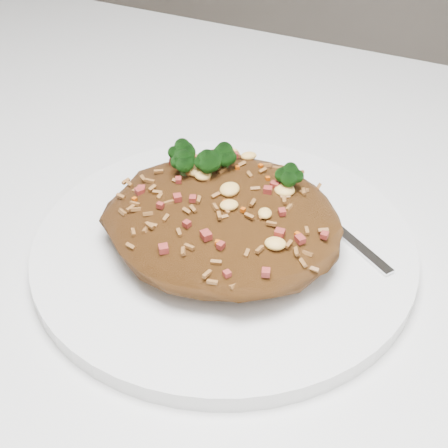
# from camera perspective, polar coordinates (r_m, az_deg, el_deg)

# --- Properties ---
(dining_table) EXTENTS (1.20, 0.80, 0.75)m
(dining_table) POSITION_cam_1_polar(r_m,az_deg,el_deg) (0.60, 0.13, -6.20)
(dining_table) COLOR silver
(dining_table) RESTS_ON ground
(plate) EXTENTS (0.30, 0.30, 0.01)m
(plate) POSITION_cam_1_polar(r_m,az_deg,el_deg) (0.50, -0.00, -1.99)
(plate) COLOR white
(plate) RESTS_ON dining_table
(fried_rice) EXTENTS (0.19, 0.17, 0.06)m
(fried_rice) POSITION_cam_1_polar(r_m,az_deg,el_deg) (0.48, -0.02, 1.25)
(fried_rice) COLOR brown
(fried_rice) RESTS_ON plate
(fork) EXTENTS (0.14, 0.10, 0.00)m
(fork) POSITION_cam_1_polar(r_m,az_deg,el_deg) (0.51, 9.52, 0.30)
(fork) COLOR silver
(fork) RESTS_ON plate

